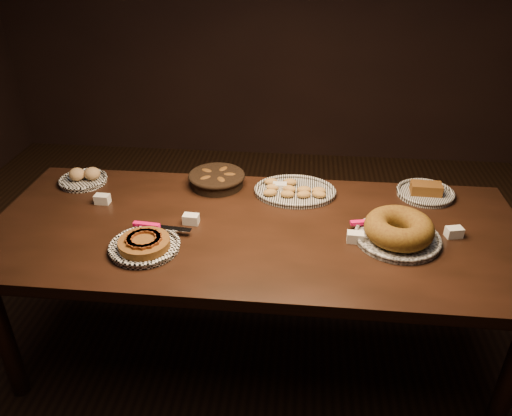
# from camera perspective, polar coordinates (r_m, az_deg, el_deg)

# --- Properties ---
(ground) EXTENTS (5.00, 5.00, 0.00)m
(ground) POSITION_cam_1_polar(r_m,az_deg,el_deg) (2.71, -0.07, -15.68)
(ground) COLOR black
(ground) RESTS_ON ground
(buffet_table) EXTENTS (2.40, 1.00, 0.75)m
(buffet_table) POSITION_cam_1_polar(r_m,az_deg,el_deg) (2.28, -0.08, -3.76)
(buffet_table) COLOR black
(buffet_table) RESTS_ON ground
(apple_tart_plate) EXTENTS (0.32, 0.31, 0.06)m
(apple_tart_plate) POSITION_cam_1_polar(r_m,az_deg,el_deg) (2.13, -12.61, -4.08)
(apple_tart_plate) COLOR white
(apple_tart_plate) RESTS_ON buffet_table
(madeleine_platter) EXTENTS (0.40, 0.33, 0.05)m
(madeleine_platter) POSITION_cam_1_polar(r_m,az_deg,el_deg) (2.50, 4.41, 2.00)
(madeleine_platter) COLOR black
(madeleine_platter) RESTS_ON buffet_table
(bundt_cake_plate) EXTENTS (0.39, 0.37, 0.11)m
(bundt_cake_plate) POSITION_cam_1_polar(r_m,az_deg,el_deg) (2.21, 15.95, -2.52)
(bundt_cake_plate) COLOR black
(bundt_cake_plate) RESTS_ON buffet_table
(croissant_basket) EXTENTS (0.35, 0.35, 0.07)m
(croissant_basket) POSITION_cam_1_polar(r_m,az_deg,el_deg) (2.57, -4.50, 3.41)
(croissant_basket) COLOR black
(croissant_basket) RESTS_ON buffet_table
(bread_roll_plate) EXTENTS (0.25, 0.25, 0.08)m
(bread_roll_plate) POSITION_cam_1_polar(r_m,az_deg,el_deg) (2.76, -19.09, 3.27)
(bread_roll_plate) COLOR white
(bread_roll_plate) RESTS_ON buffet_table
(loaf_plate) EXTENTS (0.28, 0.28, 0.07)m
(loaf_plate) POSITION_cam_1_polar(r_m,az_deg,el_deg) (2.62, 18.80, 1.77)
(loaf_plate) COLOR black
(loaf_plate) RESTS_ON buffet_table
(tent_cards) EXTENTS (1.70, 0.47, 0.04)m
(tent_cards) POSITION_cam_1_polar(r_m,az_deg,el_deg) (2.29, 1.82, -0.66)
(tent_cards) COLOR white
(tent_cards) RESTS_ON buffet_table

